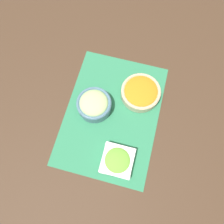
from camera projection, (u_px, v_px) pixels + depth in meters
The scene contains 5 objects.
ground_plane at pixel (112, 114), 0.98m from camera, with size 3.00×3.00×0.00m, color #422D1E.
placemat at pixel (112, 114), 0.98m from camera, with size 0.58×0.41×0.00m.
cucumber_bowl at pixel (94, 104), 0.95m from camera, with size 0.15×0.15×0.08m.
carrot_bowl at pixel (141, 92), 0.98m from camera, with size 0.18×0.18×0.06m.
lettuce_bowl at pixel (117, 161), 0.88m from camera, with size 0.13×0.13×0.06m.
Camera 1 is at (0.29, 0.08, 0.94)m, focal length 35.00 mm.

